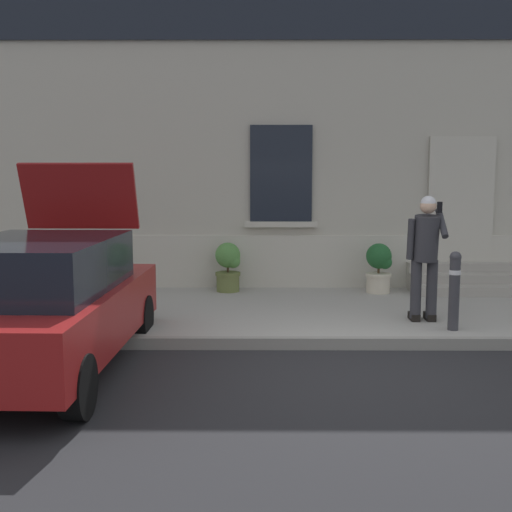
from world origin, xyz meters
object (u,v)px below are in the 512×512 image
hatchback_car_red (43,302)px  bollard_near_person (454,288)px  planter_cream (379,267)px  planter_olive (228,266)px  person_on_phone (426,250)px  planter_terracotta (77,266)px

hatchback_car_red → bollard_near_person: size_ratio=3.93×
hatchback_car_red → planter_cream: size_ratio=4.77×
planter_olive → planter_cream: 2.61m
person_on_phone → planter_terracotta: bearing=169.3°
hatchback_car_red → bollard_near_person: hatchback_car_red is taller
hatchback_car_red → person_on_phone: (4.67, 1.87, 0.35)m
bollard_near_person → planter_cream: bearing=100.2°
bollard_near_person → person_on_phone: size_ratio=0.60×
person_on_phone → planter_terracotta: person_on_phone is taller
planter_olive → planter_cream: size_ratio=1.00×
hatchback_car_red → planter_cream: bearing=42.6°
planter_terracotta → planter_olive: size_ratio=1.00×
planter_terracotta → planter_cream: size_ratio=1.00×
person_on_phone → planter_terracotta: 5.90m
bollard_near_person → planter_terracotta: bollard_near_person is taller
person_on_phone → planter_olive: (-2.83, 2.32, -0.55)m
person_on_phone → planter_olive: size_ratio=2.03×
planter_terracotta → planter_olive: 2.61m
bollard_near_person → planter_terracotta: 6.32m
planter_terracotta → planter_olive: same height
hatchback_car_red → planter_terracotta: (-0.77, 4.09, -0.19)m
person_on_phone → planter_cream: person_on_phone is taller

